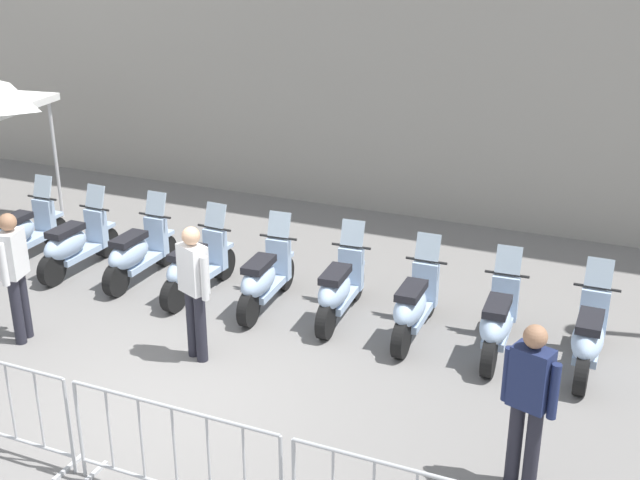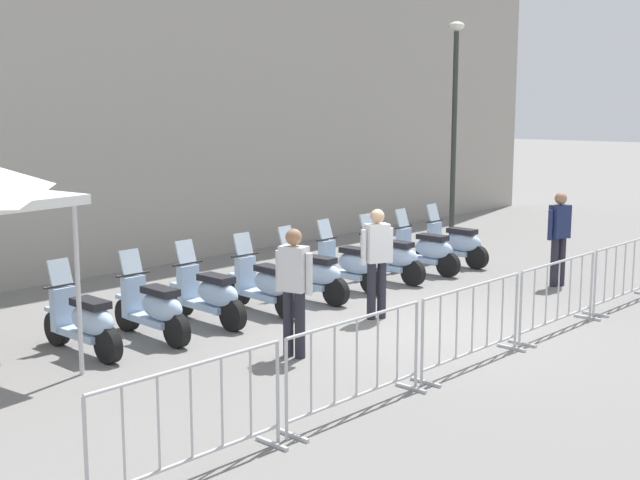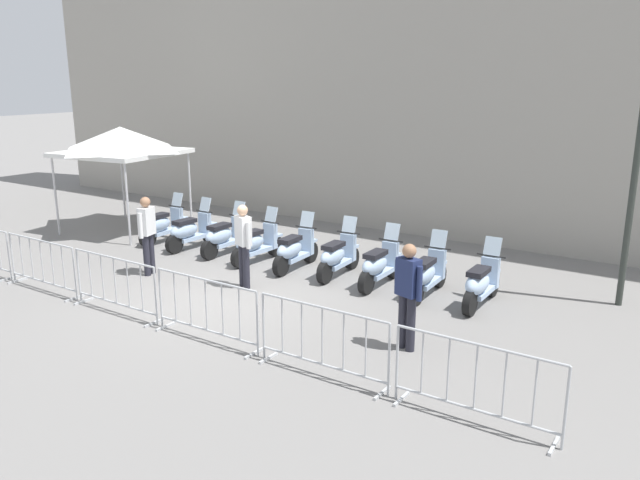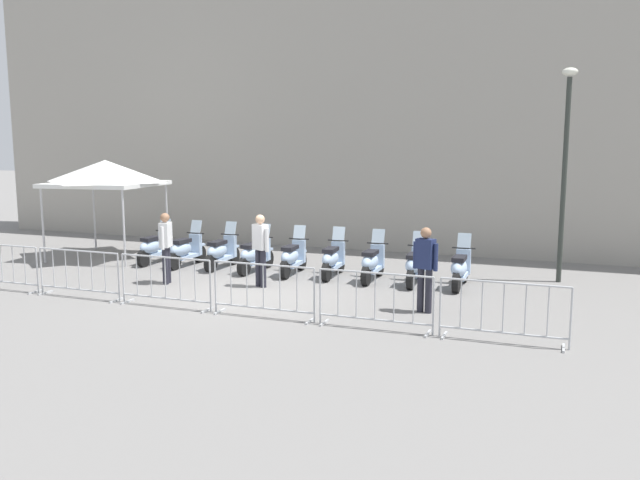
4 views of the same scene
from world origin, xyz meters
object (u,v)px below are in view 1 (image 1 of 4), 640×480
object	(u,v)px
motorcycle_6	(414,306)
motorcycle_8	(589,337)
motorcycle_3	(196,267)
officer_mid_plaza	(15,270)
motorcycle_1	(75,244)
motorcycle_4	(264,279)
barrier_segment_3	(175,457)
motorcycle_5	(339,289)
motorcycle_7	(498,322)
officer_by_barriers	(194,286)
officer_near_row_end	(529,399)
motorcycle_2	(137,253)
motorcycle_0	(23,233)

from	to	relation	value
motorcycle_6	motorcycle_8	distance (m)	2.15
motorcycle_3	officer_mid_plaza	size ratio (longest dim) A/B	0.99
motorcycle_1	officer_mid_plaza	bearing A→B (deg)	-76.53
motorcycle_4	motorcycle_6	world-z (taller)	same
motorcycle_4	barrier_segment_3	world-z (taller)	motorcycle_4
motorcycle_5	barrier_segment_3	world-z (taller)	motorcycle_5
officer_mid_plaza	motorcycle_3	bearing A→B (deg)	48.19
motorcycle_7	officer_by_barriers	world-z (taller)	officer_by_barriers
motorcycle_7	officer_near_row_end	xyz separation A→B (m)	(0.42, -2.53, 0.53)
motorcycle_7	motorcycle_6	bearing A→B (deg)	171.31
motorcycle_6	barrier_segment_3	xyz separation A→B (m)	(-1.55, -3.81, 0.07)
motorcycle_8	officer_mid_plaza	bearing A→B (deg)	-170.70
motorcycle_2	motorcycle_8	world-z (taller)	same
barrier_segment_3	officer_mid_plaza	bearing A→B (deg)	143.85
motorcycle_5	officer_by_barriers	world-z (taller)	officer_by_barriers
motorcycle_0	motorcycle_4	bearing A→B (deg)	-8.59
motorcycle_8	officer_mid_plaza	world-z (taller)	officer_mid_plaza
motorcycle_4	motorcycle_6	bearing A→B (deg)	-7.45
motorcycle_3	officer_near_row_end	world-z (taller)	officer_near_row_end
motorcycle_0	officer_by_barriers	distance (m)	4.50
motorcycle_8	officer_mid_plaza	xyz separation A→B (m)	(-6.96, -1.14, 0.53)
motorcycle_0	officer_near_row_end	bearing A→B (deg)	-24.68
motorcycle_6	motorcycle_7	xyz separation A→B (m)	(1.07, -0.16, 0.00)
officer_near_row_end	officer_by_barriers	size ratio (longest dim) A/B	1.00
motorcycle_5	officer_by_barriers	distance (m)	2.11
officer_near_row_end	officer_by_barriers	xyz separation A→B (m)	(-3.96, 1.46, 0.00)
motorcycle_3	motorcycle_4	size ratio (longest dim) A/B	0.99
motorcycle_0	officer_mid_plaza	size ratio (longest dim) A/B	1.00
motorcycle_8	motorcycle_7	bearing A→B (deg)	173.98
motorcycle_2	officer_mid_plaza	bearing A→B (deg)	-105.54
motorcycle_4	motorcycle_7	world-z (taller)	same
motorcycle_1	motorcycle_2	bearing A→B (deg)	-3.31
motorcycle_6	officer_mid_plaza	world-z (taller)	officer_mid_plaza
motorcycle_5	officer_mid_plaza	size ratio (longest dim) A/B	1.00
motorcycle_6	motorcycle_8	world-z (taller)	same
motorcycle_3	motorcycle_4	distance (m)	1.09
motorcycle_0	barrier_segment_3	xyz separation A→B (m)	(4.83, -4.73, 0.07)
motorcycle_8	officer_mid_plaza	size ratio (longest dim) A/B	1.00
motorcycle_0	motorcycle_8	distance (m)	8.60
officer_near_row_end	barrier_segment_3	bearing A→B (deg)	-159.87
motorcycle_0	motorcycle_1	size ratio (longest dim) A/B	1.00
motorcycle_1	motorcycle_7	xyz separation A→B (m)	(6.40, -0.87, 0.00)
officer_near_row_end	officer_mid_plaza	distance (m)	6.44
officer_mid_plaza	motorcycle_7	bearing A→B (deg)	11.99
motorcycle_1	barrier_segment_3	distance (m)	5.89
motorcycle_3	motorcycle_8	distance (m)	5.38
motorcycle_3	officer_by_barriers	distance (m)	1.87
motorcycle_2	motorcycle_6	world-z (taller)	same
motorcycle_7	motorcycle_5	bearing A→B (deg)	169.57
motorcycle_7	motorcycle_8	xyz separation A→B (m)	(1.07, -0.11, 0.00)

